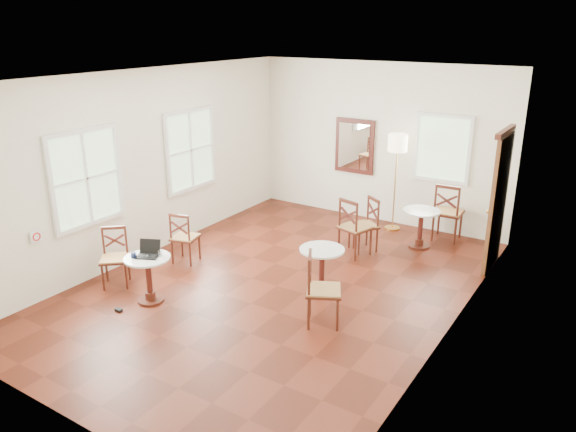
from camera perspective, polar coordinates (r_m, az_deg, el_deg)
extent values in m
plane|color=#531B0E|center=(8.21, -1.14, -7.18)|extent=(7.00, 7.00, 0.00)
cube|color=white|center=(10.66, 9.39, 7.34)|extent=(5.00, 0.02, 3.00)
cube|color=white|center=(5.32, -22.81, -6.33)|extent=(5.00, 0.02, 3.00)
cube|color=white|center=(9.25, -14.25, 5.17)|extent=(0.02, 7.00, 3.00)
cube|color=white|center=(6.67, 16.94, -0.49)|extent=(0.02, 7.00, 3.00)
cube|color=white|center=(7.38, -1.29, 14.14)|extent=(5.00, 7.00, 0.02)
cube|color=brown|center=(9.05, 20.75, 1.23)|extent=(0.06, 0.90, 2.10)
cube|color=#491D12|center=(8.80, 21.47, 8.07)|extent=(0.08, 1.02, 0.08)
sphere|color=#BF8C3F|center=(8.77, 19.86, 0.44)|extent=(0.07, 0.07, 0.07)
cube|color=#4C1A14|center=(10.85, 6.84, 7.13)|extent=(0.80, 0.05, 1.05)
cube|color=white|center=(10.82, 6.77, 7.10)|extent=(0.64, 0.02, 0.88)
cube|color=white|center=(8.16, -24.45, -1.93)|extent=(0.02, 0.16, 0.16)
torus|color=red|center=(8.15, -24.39, -1.96)|extent=(0.02, 0.12, 0.12)
cube|color=white|center=(8.47, -20.00, 3.67)|extent=(0.06, 1.22, 1.42)
cube|color=white|center=(9.90, -9.97, 6.69)|extent=(0.06, 1.22, 1.42)
cube|color=white|center=(10.22, 15.53, 6.67)|extent=(1.02, 0.06, 1.22)
cylinder|color=#491D12|center=(8.02, -13.89, -8.36)|extent=(0.36, 0.36, 0.04)
cylinder|color=#491D12|center=(7.98, -13.93, -7.90)|extent=(0.14, 0.14, 0.11)
cylinder|color=#4C1A14|center=(7.87, -14.09, -6.16)|extent=(0.08, 0.08, 0.54)
cylinder|color=#491D12|center=(7.77, -14.24, -4.49)|extent=(0.13, 0.13, 0.05)
cylinder|color=silver|center=(7.75, -14.26, -4.22)|extent=(0.63, 0.63, 0.03)
cylinder|color=#491D12|center=(8.05, 3.42, -7.66)|extent=(0.36, 0.36, 0.04)
cylinder|color=#491D12|center=(8.02, 3.43, -7.20)|extent=(0.14, 0.14, 0.11)
cylinder|color=#4C1A14|center=(7.90, 3.47, -5.44)|extent=(0.08, 0.08, 0.54)
cylinder|color=#491D12|center=(7.80, 3.51, -3.74)|extent=(0.13, 0.13, 0.05)
cylinder|color=silver|center=(7.78, 3.51, -3.46)|extent=(0.63, 0.63, 0.03)
cylinder|color=#491D12|center=(9.84, 13.28, -2.99)|extent=(0.36, 0.36, 0.04)
cylinder|color=#491D12|center=(9.81, 13.31, -2.60)|extent=(0.14, 0.14, 0.11)
cylinder|color=#4C1A14|center=(9.72, 13.43, -1.13)|extent=(0.08, 0.08, 0.54)
cylinder|color=#491D12|center=(9.63, 13.55, 0.28)|extent=(0.13, 0.13, 0.05)
cylinder|color=silver|center=(9.62, 13.56, 0.50)|extent=(0.63, 0.63, 0.03)
cylinder|color=#491D12|center=(9.16, -9.07, -3.17)|extent=(0.03, 0.03, 0.40)
cylinder|color=#491D12|center=(8.90, -10.01, -3.91)|extent=(0.03, 0.03, 0.40)
cylinder|color=#491D12|center=(9.30, -10.83, -2.92)|extent=(0.03, 0.03, 0.40)
cylinder|color=#491D12|center=(9.05, -11.80, -3.64)|extent=(0.03, 0.03, 0.40)
cube|color=#491D12|center=(9.02, -10.50, -2.21)|extent=(0.47, 0.47, 0.03)
cube|color=#A07140|center=(9.02, -10.51, -2.13)|extent=(0.45, 0.45, 0.04)
cylinder|color=#491D12|center=(8.74, -10.17, -1.37)|extent=(0.03, 0.03, 0.44)
cylinder|color=#491D12|center=(8.89, -11.98, -1.13)|extent=(0.03, 0.03, 0.44)
cube|color=#491D12|center=(8.75, -11.17, 0.01)|extent=(0.34, 0.11, 0.04)
cube|color=#4C1A14|center=(8.81, -11.09, -1.19)|extent=(0.28, 0.09, 0.20)
cube|color=#4C1A14|center=(8.81, -11.09, -1.19)|extent=(0.28, 0.09, 0.20)
cylinder|color=#491D12|center=(8.42, -18.46, -6.03)|extent=(0.03, 0.03, 0.41)
cylinder|color=#491D12|center=(8.71, -18.14, -5.13)|extent=(0.03, 0.03, 0.41)
cylinder|color=#491D12|center=(8.37, -16.27, -5.96)|extent=(0.03, 0.03, 0.41)
cylinder|color=#491D12|center=(8.66, -16.02, -5.05)|extent=(0.03, 0.03, 0.41)
cube|color=#491D12|center=(8.46, -17.36, -4.26)|extent=(0.56, 0.56, 0.03)
cube|color=#A07140|center=(8.45, -17.37, -4.18)|extent=(0.53, 0.53, 0.04)
cylinder|color=#491D12|center=(8.55, -18.44, -2.51)|extent=(0.03, 0.03, 0.45)
cylinder|color=#491D12|center=(8.50, -16.28, -2.42)|extent=(0.03, 0.03, 0.45)
cube|color=#491D12|center=(8.45, -17.50, -1.16)|extent=(0.28, 0.25, 0.05)
cube|color=#4C1A14|center=(8.52, -17.37, -2.41)|extent=(0.23, 0.21, 0.20)
cube|color=#4C1A14|center=(8.52, -17.37, -2.41)|extent=(0.23, 0.21, 0.20)
cylinder|color=#491D12|center=(9.28, 8.48, -2.63)|extent=(0.04, 0.04, 0.46)
cylinder|color=#491D12|center=(9.02, 6.93, -3.22)|extent=(0.04, 0.04, 0.46)
cylinder|color=#491D12|center=(9.50, 6.80, -2.01)|extent=(0.04, 0.04, 0.46)
cylinder|color=#491D12|center=(9.25, 5.24, -2.56)|extent=(0.04, 0.04, 0.46)
cube|color=#491D12|center=(9.17, 6.92, -1.23)|extent=(0.56, 0.56, 0.03)
cube|color=#A07140|center=(9.17, 6.92, -1.14)|extent=(0.54, 0.54, 0.04)
cylinder|color=#491D12|center=(8.84, 7.06, -0.29)|extent=(0.04, 0.04, 0.51)
cylinder|color=#491D12|center=(9.08, 5.33, 0.30)|extent=(0.04, 0.04, 0.51)
cube|color=#491D12|center=(8.89, 6.24, 1.45)|extent=(0.38, 0.15, 0.05)
cube|color=#4C1A14|center=(8.96, 6.19, 0.07)|extent=(0.33, 0.12, 0.23)
cube|color=#4C1A14|center=(8.96, 6.19, 0.07)|extent=(0.33, 0.12, 0.23)
cylinder|color=#491D12|center=(7.03, 5.10, -10.07)|extent=(0.04, 0.04, 0.45)
cylinder|color=#491D12|center=(7.03, 2.12, -9.99)|extent=(0.04, 0.04, 0.45)
cylinder|color=#491D12|center=(7.34, 5.09, -8.69)|extent=(0.04, 0.04, 0.45)
cylinder|color=#491D12|center=(7.35, 2.25, -8.61)|extent=(0.04, 0.04, 0.45)
cube|color=#491D12|center=(7.08, 3.68, -7.69)|extent=(0.60, 0.60, 0.03)
cube|color=#A07140|center=(7.07, 3.68, -7.58)|extent=(0.57, 0.57, 0.04)
cylinder|color=#491D12|center=(6.81, 2.17, -6.49)|extent=(0.04, 0.04, 0.50)
cylinder|color=#491D12|center=(7.14, 2.29, -5.24)|extent=(0.04, 0.04, 0.50)
cube|color=#491D12|center=(6.88, 2.26, -4.12)|extent=(0.21, 0.35, 0.05)
cube|color=#4C1A14|center=(6.97, 2.24, -5.78)|extent=(0.17, 0.30, 0.22)
cube|color=#4C1A14|center=(6.97, 2.24, -5.78)|extent=(0.17, 0.30, 0.22)
cylinder|color=#491D12|center=(10.37, 17.29, -0.86)|extent=(0.04, 0.04, 0.49)
cylinder|color=#491D12|center=(10.00, 16.79, -1.54)|extent=(0.04, 0.04, 0.49)
cylinder|color=#491D12|center=(10.44, 15.21, -0.50)|extent=(0.04, 0.04, 0.49)
cylinder|color=#491D12|center=(10.08, 14.63, -1.16)|extent=(0.04, 0.04, 0.49)
cube|color=#491D12|center=(10.14, 16.11, 0.32)|extent=(0.51, 0.51, 0.03)
cube|color=#A07140|center=(10.14, 16.12, 0.41)|extent=(0.48, 0.48, 0.04)
cylinder|color=#491D12|center=(9.84, 17.08, 1.28)|extent=(0.04, 0.04, 0.54)
cylinder|color=#491D12|center=(9.92, 14.88, 1.64)|extent=(0.04, 0.04, 0.54)
cube|color=#491D12|center=(9.81, 16.11, 2.85)|extent=(0.42, 0.06, 0.05)
cube|color=#4C1A14|center=(9.87, 15.98, 1.52)|extent=(0.35, 0.05, 0.24)
cube|color=#4C1A14|center=(9.87, 15.98, 1.52)|extent=(0.35, 0.05, 0.24)
cylinder|color=#491D12|center=(9.52, 6.29, -2.06)|extent=(0.03, 0.03, 0.43)
cylinder|color=#491D12|center=(9.68, 8.09, -1.78)|extent=(0.03, 0.03, 0.43)
cylinder|color=#491D12|center=(9.24, 7.28, -2.78)|extent=(0.03, 0.03, 0.43)
cylinder|color=#491D12|center=(9.40, 9.10, -2.48)|extent=(0.03, 0.03, 0.43)
cube|color=#491D12|center=(9.38, 7.75, -1.03)|extent=(0.58, 0.58, 0.03)
cube|color=#A07140|center=(9.38, 7.75, -0.95)|extent=(0.56, 0.56, 0.04)
cylinder|color=#491D12|center=(9.53, 8.21, 0.75)|extent=(0.03, 0.03, 0.47)
cylinder|color=#491D12|center=(9.25, 9.25, 0.12)|extent=(0.03, 0.03, 0.47)
cube|color=#491D12|center=(9.32, 8.79, 1.71)|extent=(0.31, 0.24, 0.05)
cube|color=#4C1A14|center=(9.38, 8.73, 0.49)|extent=(0.26, 0.20, 0.21)
cube|color=#4C1A14|center=(9.38, 8.73, 0.49)|extent=(0.26, 0.20, 0.21)
cylinder|color=#BF8C3F|center=(10.58, 10.64, -1.21)|extent=(0.29, 0.29, 0.03)
cylinder|color=#BF8C3F|center=(10.33, 10.91, 2.95)|extent=(0.02, 0.02, 1.63)
cylinder|color=beige|center=(10.14, 11.20, 7.38)|extent=(0.35, 0.35, 0.31)
cube|color=black|center=(7.76, -14.19, -4.01)|extent=(0.35, 0.31, 0.02)
cube|color=black|center=(7.75, -14.20, -3.94)|extent=(0.27, 0.21, 0.00)
cube|color=black|center=(7.81, -13.98, -3.03)|extent=(0.29, 0.18, 0.20)
cube|color=silver|center=(7.81, -13.98, -3.03)|extent=(0.25, 0.15, 0.16)
ellipsoid|color=black|center=(7.74, -14.12, -3.99)|extent=(0.10, 0.08, 0.03)
cylinder|color=#111939|center=(7.76, -15.59, -3.87)|extent=(0.07, 0.07, 0.08)
torus|color=#111939|center=(7.74, -15.39, -3.94)|extent=(0.05, 0.01, 0.05)
cylinder|color=white|center=(7.73, -12.97, -3.71)|extent=(0.05, 0.05, 0.09)
cube|color=black|center=(7.87, -16.99, -9.22)|extent=(0.10, 0.06, 0.04)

